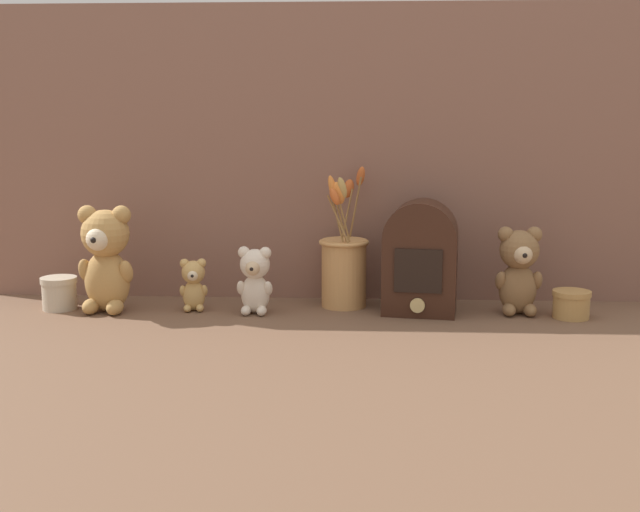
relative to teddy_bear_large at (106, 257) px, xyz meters
The scene contains 10 objects.
ground_plane 0.50m from the teddy_bear_large, ahead, with size 4.00×4.00×0.00m, color brown.
backdrop_wall 0.56m from the teddy_bear_large, 19.38° to the left, with size 1.67×0.02×0.71m.
teddy_bear_large is the anchor object (origin of this frame).
teddy_bear_medium 0.94m from the teddy_bear_large, ahead, with size 0.11×0.10×0.20m.
teddy_bear_small 0.34m from the teddy_bear_large, ahead, with size 0.08×0.08×0.15m.
teddy_bear_tiny 0.21m from the teddy_bear_large, ahead, with size 0.07×0.06×0.12m.
flower_vase 0.55m from the teddy_bear_large, ahead, with size 0.12×0.14×0.33m.
vintage_radio 0.72m from the teddy_bear_large, ahead, with size 0.18×0.15×0.26m.
decorative_tin_tall 0.15m from the teddy_bear_large, behind, with size 0.08×0.08×0.08m.
decorative_tin_short 1.05m from the teddy_bear_large, ahead, with size 0.08×0.08×0.06m.
Camera 1 is at (0.09, -1.77, 0.44)m, focal length 45.00 mm.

